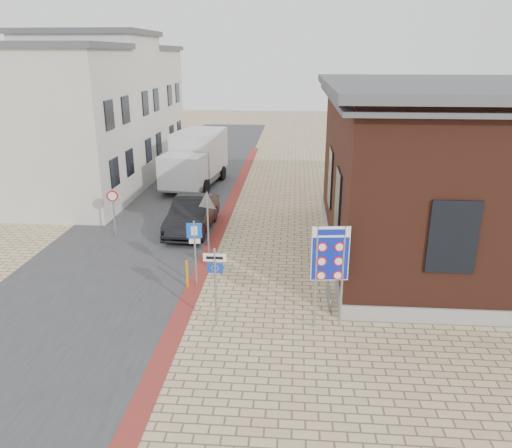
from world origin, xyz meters
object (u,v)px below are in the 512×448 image
(sedan, at_px, (192,214))
(parking_sign, at_px, (195,243))
(essen_sign, at_px, (215,276))
(bollard, at_px, (187,274))
(box_truck, at_px, (196,159))
(border_sign, at_px, (330,256))

(sedan, distance_m, parking_sign, 5.89)
(essen_sign, bearing_deg, parking_sign, 113.31)
(essen_sign, height_order, bollard, essen_sign)
(box_truck, height_order, essen_sign, box_truck)
(bollard, bearing_deg, box_truck, 99.61)
(border_sign, distance_m, essen_sign, 3.37)
(essen_sign, relative_size, bollard, 2.44)
(parking_sign, bearing_deg, border_sign, -36.19)
(box_truck, bearing_deg, border_sign, -59.52)
(border_sign, relative_size, bollard, 3.12)
(box_truck, distance_m, border_sign, 17.96)
(sedan, height_order, border_sign, border_sign)
(bollard, bearing_deg, sedan, 99.51)
(sedan, bearing_deg, bollard, -78.48)
(sedan, relative_size, box_truck, 0.73)
(essen_sign, distance_m, bollard, 3.09)
(parking_sign, bearing_deg, sedan, 95.75)
(border_sign, height_order, essen_sign, border_sign)
(essen_sign, bearing_deg, box_truck, 103.37)
(essen_sign, relative_size, parking_sign, 1.04)
(border_sign, bearing_deg, box_truck, 107.27)
(parking_sign, relative_size, bollard, 2.34)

